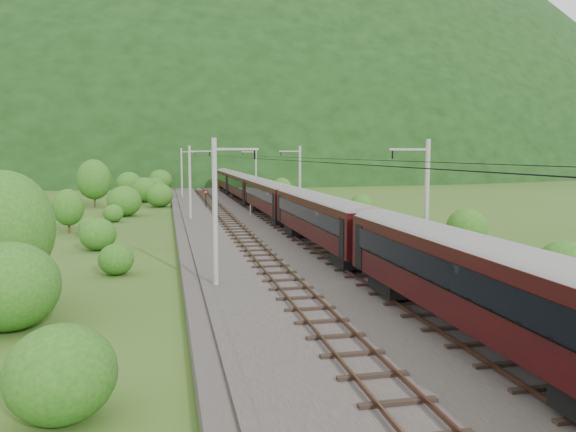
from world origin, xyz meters
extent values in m
plane|color=#304E18|center=(0.00, 0.00, 0.00)|extent=(600.00, 600.00, 0.00)
cube|color=#38332D|center=(0.00, 10.00, 0.15)|extent=(14.00, 220.00, 0.30)
cube|color=#533323|center=(-3.12, 10.00, 0.49)|extent=(0.08, 220.00, 0.15)
cube|color=#533323|center=(-1.68, 10.00, 0.49)|extent=(0.08, 220.00, 0.15)
cube|color=black|center=(-2.40, 10.00, 0.36)|extent=(2.40, 220.00, 0.12)
cube|color=#533323|center=(1.68, 10.00, 0.49)|extent=(0.08, 220.00, 0.15)
cube|color=#533323|center=(3.12, 10.00, 0.49)|extent=(0.08, 220.00, 0.15)
cube|color=black|center=(2.40, 10.00, 0.36)|extent=(2.40, 220.00, 0.12)
cylinder|color=gray|center=(-6.20, 0.00, 4.30)|extent=(0.28, 0.28, 8.00)
cube|color=gray|center=(-5.00, 0.00, 7.70)|extent=(2.40, 0.12, 0.12)
cylinder|color=black|center=(-4.00, 0.00, 7.40)|extent=(0.10, 0.10, 0.50)
cylinder|color=gray|center=(-6.20, 32.00, 4.30)|extent=(0.28, 0.28, 8.00)
cube|color=gray|center=(-5.00, 32.00, 7.70)|extent=(2.40, 0.12, 0.12)
cylinder|color=black|center=(-4.00, 32.00, 7.40)|extent=(0.10, 0.10, 0.50)
cylinder|color=gray|center=(-6.20, 64.00, 4.30)|extent=(0.28, 0.28, 8.00)
cube|color=gray|center=(-5.00, 64.00, 7.70)|extent=(2.40, 0.12, 0.12)
cylinder|color=black|center=(-4.00, 64.00, 7.40)|extent=(0.10, 0.10, 0.50)
cylinder|color=gray|center=(-6.20, 96.00, 4.30)|extent=(0.28, 0.28, 8.00)
cube|color=gray|center=(-5.00, 96.00, 7.70)|extent=(2.40, 0.12, 0.12)
cylinder|color=black|center=(-4.00, 96.00, 7.40)|extent=(0.10, 0.10, 0.50)
cylinder|color=gray|center=(-6.20, 128.00, 4.30)|extent=(0.28, 0.28, 8.00)
cube|color=gray|center=(-5.00, 128.00, 7.70)|extent=(2.40, 0.12, 0.12)
cylinder|color=black|center=(-4.00, 128.00, 7.40)|extent=(0.10, 0.10, 0.50)
cylinder|color=gray|center=(6.20, 0.00, 4.30)|extent=(0.28, 0.28, 8.00)
cube|color=gray|center=(5.00, 0.00, 7.70)|extent=(2.40, 0.12, 0.12)
cylinder|color=black|center=(4.00, 0.00, 7.40)|extent=(0.10, 0.10, 0.50)
cylinder|color=gray|center=(6.20, 32.00, 4.30)|extent=(0.28, 0.28, 8.00)
cube|color=gray|center=(5.00, 32.00, 7.70)|extent=(2.40, 0.12, 0.12)
cylinder|color=black|center=(4.00, 32.00, 7.40)|extent=(0.10, 0.10, 0.50)
cylinder|color=gray|center=(6.20, 64.00, 4.30)|extent=(0.28, 0.28, 8.00)
cube|color=gray|center=(5.00, 64.00, 7.70)|extent=(2.40, 0.12, 0.12)
cylinder|color=black|center=(4.00, 64.00, 7.40)|extent=(0.10, 0.10, 0.50)
cylinder|color=gray|center=(6.20, 96.00, 4.30)|extent=(0.28, 0.28, 8.00)
cube|color=gray|center=(5.00, 96.00, 7.70)|extent=(2.40, 0.12, 0.12)
cylinder|color=black|center=(4.00, 96.00, 7.40)|extent=(0.10, 0.10, 0.50)
cylinder|color=gray|center=(6.20, 128.00, 4.30)|extent=(0.28, 0.28, 8.00)
cube|color=gray|center=(5.00, 128.00, 7.70)|extent=(2.40, 0.12, 0.12)
cylinder|color=black|center=(4.00, 128.00, 7.40)|extent=(0.10, 0.10, 0.50)
cylinder|color=black|center=(-2.40, 10.00, 7.10)|extent=(0.03, 198.00, 0.03)
cylinder|color=black|center=(2.40, 10.00, 7.10)|extent=(0.03, 198.00, 0.03)
ellipsoid|color=black|center=(0.00, 260.00, 0.00)|extent=(504.00, 360.00, 244.00)
cube|color=black|center=(2.40, -11.79, 2.77)|extent=(2.65, 20.13, 2.75)
cylinder|color=gray|center=(2.40, -11.79, 4.00)|extent=(2.65, 20.03, 2.65)
cube|color=black|center=(1.05, -11.79, 3.10)|extent=(0.05, 17.72, 1.05)
cube|color=black|center=(3.75, -11.79, 3.10)|extent=(0.05, 17.72, 1.05)
cube|color=black|center=(2.40, -4.74, 0.98)|extent=(2.01, 2.93, 0.82)
cube|color=black|center=(2.40, 9.35, 2.77)|extent=(2.65, 20.13, 2.75)
cylinder|color=gray|center=(2.40, 9.35, 4.00)|extent=(2.65, 20.03, 2.65)
cube|color=black|center=(1.05, 9.35, 3.10)|extent=(0.05, 17.72, 1.05)
cube|color=black|center=(3.75, 9.35, 3.10)|extent=(0.05, 17.72, 1.05)
cube|color=black|center=(2.40, 2.30, 0.98)|extent=(2.01, 2.93, 0.82)
cube|color=black|center=(2.40, 16.39, 0.98)|extent=(2.01, 2.93, 0.82)
cube|color=black|center=(2.40, 30.48, 2.77)|extent=(2.65, 20.13, 2.75)
cylinder|color=gray|center=(2.40, 30.48, 4.00)|extent=(2.65, 20.03, 2.65)
cube|color=black|center=(1.05, 30.48, 3.10)|extent=(0.05, 17.72, 1.05)
cube|color=black|center=(3.75, 30.48, 3.10)|extent=(0.05, 17.72, 1.05)
cube|color=black|center=(2.40, 23.44, 0.98)|extent=(2.01, 2.93, 0.82)
cube|color=black|center=(2.40, 37.53, 0.98)|extent=(2.01, 2.93, 0.82)
cube|color=black|center=(2.40, 51.62, 2.77)|extent=(2.65, 20.13, 2.75)
cylinder|color=gray|center=(2.40, 51.62, 4.00)|extent=(2.65, 20.03, 2.65)
cube|color=black|center=(1.05, 51.62, 3.10)|extent=(0.05, 17.72, 1.05)
cube|color=black|center=(3.75, 51.62, 3.10)|extent=(0.05, 17.72, 1.05)
cube|color=black|center=(2.40, 44.58, 0.98)|extent=(2.01, 2.93, 0.82)
cube|color=black|center=(2.40, 58.67, 0.98)|extent=(2.01, 2.93, 0.82)
cube|color=black|center=(2.40, 72.76, 2.77)|extent=(2.65, 20.13, 2.75)
cylinder|color=gray|center=(2.40, 72.76, 4.00)|extent=(2.65, 20.03, 2.65)
cube|color=black|center=(1.05, 72.76, 3.10)|extent=(0.05, 17.72, 1.05)
cube|color=black|center=(3.75, 72.76, 3.10)|extent=(0.05, 17.72, 1.05)
cube|color=black|center=(2.40, 65.71, 0.98)|extent=(2.01, 2.93, 0.82)
cube|color=black|center=(2.40, 79.80, 0.98)|extent=(2.01, 2.93, 0.82)
cube|color=#134398|center=(2.40, 102.13, 2.77)|extent=(2.65, 16.47, 2.75)
cylinder|color=gray|center=(2.40, 102.13, 4.00)|extent=(2.65, 16.39, 2.65)
cube|color=black|center=(1.05, 102.13, 3.10)|extent=(0.05, 14.49, 1.05)
cube|color=black|center=(3.75, 102.13, 3.10)|extent=(0.05, 14.49, 1.05)
cube|color=black|center=(2.40, 96.37, 0.98)|extent=(2.01, 2.93, 0.82)
cube|color=black|center=(2.40, 107.90, 0.98)|extent=(2.01, 2.93, 0.82)
cube|color=gold|center=(2.40, 110.17, 2.58)|extent=(2.71, 0.50, 2.47)
cube|color=gold|center=(2.40, 94.10, 2.58)|extent=(2.71, 0.50, 2.47)
cube|color=black|center=(2.40, 105.13, 4.64)|extent=(0.08, 1.60, 0.82)
cylinder|color=red|center=(-0.27, 66.33, 0.98)|extent=(0.15, 0.15, 1.36)
cylinder|color=red|center=(0.57, 32.67, 0.96)|extent=(0.14, 0.14, 1.31)
cylinder|color=black|center=(-3.61, 45.17, 1.28)|extent=(0.14, 0.14, 1.95)
sphere|color=red|center=(-3.61, 45.17, 2.30)|extent=(0.23, 0.23, 0.23)
ellipsoid|color=#1D5015|center=(-11.74, -14.37, 1.38)|extent=(3.07, 3.07, 2.77)
ellipsoid|color=#1D5015|center=(-15.35, -5.18, 1.89)|extent=(4.19, 4.19, 3.77)
ellipsoid|color=#1D5015|center=(-11.89, 5.13, 0.97)|extent=(2.16, 2.16, 1.95)
ellipsoid|color=#1D5015|center=(-14.01, 14.64, 1.26)|extent=(2.81, 2.81, 2.53)
ellipsoid|color=#1D5015|center=(-15.49, 21.79, 0.92)|extent=(2.05, 2.05, 1.84)
ellipsoid|color=#1D5015|center=(-14.45, 32.97, 0.97)|extent=(2.16, 2.16, 1.94)
ellipsoid|color=#1D5015|center=(-13.67, 38.59, 1.81)|extent=(4.03, 4.03, 3.63)
ellipsoid|color=#1D5015|center=(-9.70, 49.30, 1.68)|extent=(3.73, 3.73, 3.35)
ellipsoid|color=#1D5015|center=(-12.02, 57.93, 1.91)|extent=(4.26, 4.26, 3.83)
ellipsoid|color=#1D5015|center=(-10.75, 66.31, 1.72)|extent=(3.82, 3.82, 3.44)
ellipsoid|color=#1D5015|center=(-15.36, 75.43, 2.05)|extent=(4.56, 4.56, 4.10)
ellipsoid|color=#1D5015|center=(-9.86, 84.85, 2.12)|extent=(4.70, 4.70, 4.23)
ellipsoid|color=#1D5015|center=(-10.55, 96.62, 1.63)|extent=(3.63, 3.63, 3.27)
cylinder|color=black|center=(-16.43, -1.32, 1.82)|extent=(0.24, 0.24, 3.63)
ellipsoid|color=#1D5015|center=(-16.43, -1.32, 3.89)|extent=(4.67, 4.67, 5.61)
cylinder|color=black|center=(-17.81, 25.37, 1.13)|extent=(0.24, 0.24, 2.25)
ellipsoid|color=#1D5015|center=(-17.81, 25.37, 2.41)|extent=(2.89, 2.89, 3.47)
cylinder|color=black|center=(-18.49, 51.08, 1.81)|extent=(0.24, 0.24, 3.61)
ellipsoid|color=#1D5015|center=(-18.49, 51.08, 3.87)|extent=(4.64, 4.64, 5.57)
ellipsoid|color=#1D5015|center=(11.67, -5.03, 1.31)|extent=(2.91, 2.91, 2.61)
ellipsoid|color=#1D5015|center=(14.33, 9.46, 1.43)|extent=(3.18, 3.18, 2.87)
ellipsoid|color=#1D5015|center=(13.02, 30.28, 1.26)|extent=(2.80, 2.80, 2.52)
ellipsoid|color=#1D5015|center=(10.63, 43.39, 1.12)|extent=(2.49, 2.49, 2.24)
ellipsoid|color=#1D5015|center=(10.26, 61.86, 1.52)|extent=(3.38, 3.38, 3.04)
camera|label=1|loc=(-8.75, -30.37, 7.48)|focal=35.00mm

